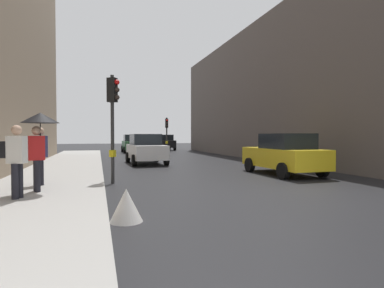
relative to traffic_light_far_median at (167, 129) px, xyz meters
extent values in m
plane|color=black|center=(-0.75, -20.83, -2.28)|extent=(120.00, 120.00, 0.00)
cube|color=#A8A5A0|center=(-7.58, -14.83, -2.20)|extent=(3.45, 40.00, 0.16)
cube|color=#5B514C|center=(10.35, -8.03, 2.48)|extent=(12.00, 30.37, 9.52)
cylinder|color=#2D2D2D|center=(0.00, 0.02, -0.63)|extent=(0.12, 0.12, 3.31)
cube|color=black|center=(0.00, 0.02, 0.51)|extent=(0.25, 0.31, 0.84)
cube|color=yellow|center=(0.00, 0.02, -1.23)|extent=(0.21, 0.17, 0.24)
sphere|color=red|center=(-0.01, -0.16, 0.77)|extent=(0.18, 0.18, 0.18)
sphere|color=#2D231E|center=(-0.01, -0.16, 0.51)|extent=(0.18, 0.18, 0.18)
sphere|color=#2D231E|center=(-0.01, -0.16, 0.25)|extent=(0.18, 0.18, 0.18)
cylinder|color=#2D2D2D|center=(-5.55, -17.48, -0.39)|extent=(0.12, 0.12, 3.78)
cube|color=black|center=(-5.55, -17.48, 0.97)|extent=(0.38, 0.37, 0.84)
cube|color=yellow|center=(-5.55, -17.48, -1.23)|extent=(0.25, 0.26, 0.24)
sphere|color=red|center=(-5.39, -17.59, 1.23)|extent=(0.18, 0.18, 0.18)
sphere|color=#2D231E|center=(-5.39, -17.59, 0.97)|extent=(0.18, 0.18, 0.18)
sphere|color=#2D231E|center=(-5.39, -17.59, 0.71)|extent=(0.18, 0.18, 0.18)
cube|color=silver|center=(-3.31, -9.96, -1.56)|extent=(1.97, 4.27, 0.80)
cube|color=black|center=(-3.32, -9.71, -0.84)|extent=(1.68, 2.06, 0.64)
cylinder|color=black|center=(-2.36, -11.27, -1.96)|extent=(0.25, 0.65, 0.64)
cylinder|color=black|center=(-4.16, -11.34, -1.96)|extent=(0.25, 0.65, 0.64)
cylinder|color=black|center=(-2.47, -8.57, -1.96)|extent=(0.25, 0.65, 0.64)
cylinder|color=black|center=(-4.26, -8.65, -1.96)|extent=(0.25, 0.65, 0.64)
cube|color=black|center=(1.25, 7.46, -1.56)|extent=(1.87, 4.23, 0.80)
cube|color=black|center=(1.25, 7.21, -0.84)|extent=(1.63, 2.03, 0.64)
cylinder|color=black|center=(0.33, 8.80, -1.96)|extent=(0.23, 0.64, 0.64)
cylinder|color=black|center=(2.13, 8.83, -1.96)|extent=(0.23, 0.64, 0.64)
cylinder|color=black|center=(0.37, 6.10, -1.96)|extent=(0.23, 0.64, 0.64)
cylinder|color=black|center=(2.17, 6.13, -1.96)|extent=(0.23, 0.64, 0.64)
cube|color=#2D6038|center=(-2.76, 3.20, -1.56)|extent=(1.81, 4.21, 0.80)
cube|color=black|center=(-2.77, 3.45, -0.84)|extent=(1.61, 2.01, 0.64)
cylinder|color=black|center=(-1.86, 1.85, -1.96)|extent=(0.22, 0.64, 0.64)
cylinder|color=black|center=(-3.66, 1.85, -1.96)|extent=(0.22, 0.64, 0.64)
cylinder|color=black|center=(-1.87, 4.55, -1.96)|extent=(0.22, 0.64, 0.64)
cylinder|color=black|center=(-3.67, 4.55, -1.96)|extent=(0.22, 0.64, 0.64)
cube|color=yellow|center=(1.63, -16.83, -1.56)|extent=(1.92, 4.25, 0.80)
cube|color=black|center=(1.63, -17.08, -0.84)|extent=(1.66, 2.05, 0.64)
cylinder|color=black|center=(0.69, -15.51, -1.96)|extent=(0.24, 0.65, 0.64)
cylinder|color=black|center=(2.49, -15.46, -1.96)|extent=(0.24, 0.65, 0.64)
cylinder|color=black|center=(0.77, -18.21, -1.96)|extent=(0.24, 0.65, 0.64)
cylinder|color=black|center=(2.57, -18.16, -1.96)|extent=(0.24, 0.65, 0.64)
cylinder|color=black|center=(-7.66, -19.44, -1.70)|extent=(0.16, 0.16, 0.85)
cylinder|color=black|center=(-7.61, -19.63, -1.70)|extent=(0.16, 0.16, 0.85)
cube|color=red|center=(-7.64, -19.54, -0.94)|extent=(0.45, 0.35, 0.66)
sphere|color=tan|center=(-7.64, -19.54, -0.47)|extent=(0.24, 0.24, 0.24)
cylinder|color=black|center=(-7.54, -19.51, -0.69)|extent=(0.02, 0.02, 0.90)
cone|color=black|center=(-7.54, -19.51, -0.12)|extent=(1.00, 1.00, 0.28)
cylinder|color=black|center=(-7.77, -18.20, -1.70)|extent=(0.16, 0.16, 0.85)
cylinder|color=black|center=(-7.71, -18.39, -1.70)|extent=(0.16, 0.16, 0.85)
cube|color=navy|center=(-7.74, -18.29, -0.94)|extent=(0.46, 0.37, 0.66)
sphere|color=tan|center=(-7.74, -18.29, -0.47)|extent=(0.24, 0.24, 0.24)
cube|color=black|center=(-8.03, -18.38, -0.94)|extent=(0.27, 0.33, 0.40)
cylinder|color=black|center=(-7.88, -20.38, -1.70)|extent=(0.16, 0.16, 0.85)
cylinder|color=black|center=(-7.94, -20.58, -1.70)|extent=(0.16, 0.16, 0.85)
cube|color=silver|center=(-7.91, -20.48, -0.94)|extent=(0.46, 0.37, 0.66)
sphere|color=tan|center=(-7.91, -20.48, -0.47)|extent=(0.24, 0.24, 0.24)
cube|color=black|center=(-8.20, -20.39, -0.94)|extent=(0.27, 0.33, 0.40)
cone|color=silver|center=(-5.52, -22.76, -1.96)|extent=(0.64, 0.64, 0.65)
camera|label=1|loc=(-6.03, -29.13, -0.60)|focal=30.37mm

